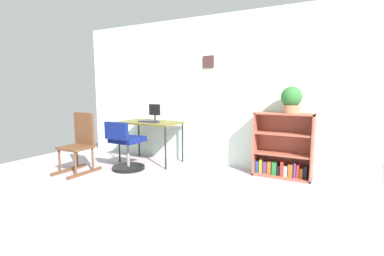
% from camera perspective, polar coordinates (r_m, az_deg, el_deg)
% --- Properties ---
extents(ground_plane, '(6.24, 6.24, 0.00)m').
position_cam_1_polar(ground_plane, '(3.33, -13.47, -15.14)').
color(ground_plane, '#9C8F99').
extents(wall_back, '(5.20, 0.12, 2.50)m').
position_cam_1_polar(wall_back, '(4.88, 3.08, 7.36)').
color(wall_back, silver).
rests_on(wall_back, ground_plane).
extents(desk, '(1.06, 0.63, 0.73)m').
position_cam_1_polar(desk, '(5.00, -8.39, 0.67)').
color(desk, brown).
rests_on(desk, ground_plane).
extents(monitor, '(0.23, 0.15, 0.30)m').
position_cam_1_polar(monitor, '(5.02, -7.57, 3.16)').
color(monitor, '#262628').
rests_on(monitor, desk).
extents(keyboard, '(0.37, 0.13, 0.02)m').
position_cam_1_polar(keyboard, '(4.89, -8.81, 1.27)').
color(keyboard, '#1D1A35').
rests_on(keyboard, desk).
extents(office_chair, '(0.52, 0.55, 0.79)m').
position_cam_1_polar(office_chair, '(4.62, -13.28, -4.07)').
color(office_chair, black).
rests_on(office_chair, ground_plane).
extents(rocking_chair, '(0.42, 0.64, 0.93)m').
position_cam_1_polar(rocking_chair, '(4.73, -21.84, -2.75)').
color(rocking_chair, '#55341F').
rests_on(rocking_chair, ground_plane).
extents(bookshelf_low, '(0.83, 0.30, 0.95)m').
position_cam_1_polar(bookshelf_low, '(4.38, 17.95, -4.09)').
color(bookshelf_low, '#9D513D').
rests_on(bookshelf_low, ground_plane).
extents(potted_plant_on_shelf, '(0.29, 0.29, 0.38)m').
position_cam_1_polar(potted_plant_on_shelf, '(4.23, 19.49, 5.51)').
color(potted_plant_on_shelf, '#9E6642').
rests_on(potted_plant_on_shelf, bookshelf_low).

